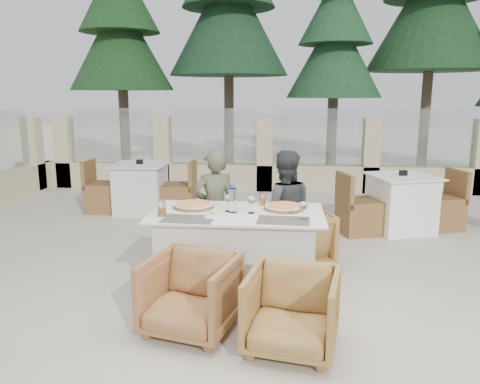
# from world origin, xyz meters

# --- Properties ---
(ground) EXTENTS (80.00, 80.00, 0.00)m
(ground) POSITION_xyz_m (0.00, 0.00, 0.00)
(ground) COLOR beige
(ground) RESTS_ON ground
(sand_patch) EXTENTS (30.00, 16.00, 0.01)m
(sand_patch) POSITION_xyz_m (0.00, 14.00, 0.01)
(sand_patch) COLOR beige
(sand_patch) RESTS_ON ground
(perimeter_wall_far) EXTENTS (10.00, 0.34, 1.60)m
(perimeter_wall_far) POSITION_xyz_m (0.00, 4.80, 0.80)
(perimeter_wall_far) COLOR beige
(perimeter_wall_far) RESTS_ON ground
(pine_far_left) EXTENTS (2.42, 2.42, 5.50)m
(pine_far_left) POSITION_xyz_m (-3.50, 7.00, 2.75)
(pine_far_left) COLOR #1C411C
(pine_far_left) RESTS_ON ground
(pine_mid_left) EXTENTS (2.86, 2.86, 6.50)m
(pine_mid_left) POSITION_xyz_m (-1.00, 7.50, 3.25)
(pine_mid_left) COLOR #1A3D22
(pine_mid_left) RESTS_ON ground
(pine_centre) EXTENTS (2.20, 2.20, 5.00)m
(pine_centre) POSITION_xyz_m (1.50, 7.20, 2.50)
(pine_centre) COLOR #204C29
(pine_centre) RESTS_ON ground
(pine_mid_right) EXTENTS (2.99, 2.99, 6.80)m
(pine_mid_right) POSITION_xyz_m (3.80, 7.80, 3.40)
(pine_mid_right) COLOR #1B411E
(pine_mid_right) RESTS_ON ground
(dining_table) EXTENTS (1.60, 0.90, 0.77)m
(dining_table) POSITION_xyz_m (-0.07, 0.03, 0.39)
(dining_table) COLOR silver
(dining_table) RESTS_ON ground
(placemat_near_left) EXTENTS (0.46, 0.32, 0.00)m
(placemat_near_left) POSITION_xyz_m (-0.48, -0.25, 0.77)
(placemat_near_left) COLOR #544F48
(placemat_near_left) RESTS_ON dining_table
(placemat_near_right) EXTENTS (0.47, 0.33, 0.00)m
(placemat_near_right) POSITION_xyz_m (0.35, -0.22, 0.77)
(placemat_near_right) COLOR #4F4B43
(placemat_near_right) RESTS_ON dining_table
(pizza_left) EXTENTS (0.40, 0.40, 0.05)m
(pizza_left) POSITION_xyz_m (-0.51, 0.17, 0.80)
(pizza_left) COLOR #D85A1D
(pizza_left) RESTS_ON dining_table
(pizza_right) EXTENTS (0.46, 0.46, 0.05)m
(pizza_right) POSITION_xyz_m (0.36, 0.18, 0.79)
(pizza_right) COLOR #CC4B1B
(pizza_right) RESTS_ON dining_table
(water_bottle) EXTENTS (0.09, 0.09, 0.27)m
(water_bottle) POSITION_xyz_m (-0.11, 0.03, 0.90)
(water_bottle) COLOR #A5BED9
(water_bottle) RESTS_ON dining_table
(wine_glass_centre) EXTENTS (0.09, 0.09, 0.18)m
(wine_glass_centre) POSITION_xyz_m (-0.16, 0.06, 0.86)
(wine_glass_centre) COLOR white
(wine_glass_centre) RESTS_ON dining_table
(wine_glass_near) EXTENTS (0.09, 0.09, 0.18)m
(wine_glass_near) POSITION_xyz_m (0.06, 0.01, 0.86)
(wine_glass_near) COLOR silver
(wine_glass_near) RESTS_ON dining_table
(wine_glass_corner) EXTENTS (0.10, 0.10, 0.18)m
(wine_glass_corner) POSITION_xyz_m (0.53, -0.17, 0.86)
(wine_glass_corner) COLOR silver
(wine_glass_corner) RESTS_ON dining_table
(beer_glass_left) EXTENTS (0.08, 0.08, 0.15)m
(beer_glass_left) POSITION_xyz_m (-0.73, -0.16, 0.84)
(beer_glass_left) COLOR #C67E1B
(beer_glass_left) RESTS_ON dining_table
(beer_glass_right) EXTENTS (0.07, 0.07, 0.13)m
(beer_glass_right) POSITION_xyz_m (0.15, 0.34, 0.83)
(beer_glass_right) COLOR orange
(beer_glass_right) RESTS_ON dining_table
(olive_dish) EXTENTS (0.11, 0.11, 0.04)m
(olive_dish) POSITION_xyz_m (-0.28, -0.16, 0.79)
(olive_dish) COLOR white
(olive_dish) RESTS_ON dining_table
(armchair_far_left) EXTENTS (0.78, 0.80, 0.63)m
(armchair_far_left) POSITION_xyz_m (-0.34, 0.92, 0.32)
(armchair_far_left) COLOR brown
(armchair_far_left) RESTS_ON ground
(armchair_far_right) EXTENTS (0.90, 0.91, 0.64)m
(armchair_far_right) POSITION_xyz_m (0.48, 0.70, 0.32)
(armchair_far_right) COLOR olive
(armchair_far_right) RESTS_ON ground
(armchair_near_left) EXTENTS (0.81, 0.82, 0.62)m
(armchair_near_left) POSITION_xyz_m (-0.36, -0.78, 0.31)
(armchair_near_left) COLOR #9C6538
(armchair_near_left) RESTS_ON ground
(armchair_near_right) EXTENTS (0.75, 0.77, 0.60)m
(armchair_near_right) POSITION_xyz_m (0.43, -0.98, 0.30)
(armchair_near_right) COLOR olive
(armchair_near_right) RESTS_ON ground
(diner_left) EXTENTS (0.55, 0.46, 1.28)m
(diner_left) POSITION_xyz_m (-0.37, 0.64, 0.64)
(diner_left) COLOR #4B503A
(diner_left) RESTS_ON ground
(diner_right) EXTENTS (0.67, 0.55, 1.29)m
(diner_right) POSITION_xyz_m (0.36, 0.61, 0.64)
(diner_right) COLOR #333638
(diner_right) RESTS_ON ground
(bg_table_a) EXTENTS (1.66, 0.85, 0.77)m
(bg_table_a) POSITION_xyz_m (-1.88, 2.91, 0.39)
(bg_table_a) COLOR silver
(bg_table_a) RESTS_ON ground
(bg_table_b) EXTENTS (1.80, 1.25, 0.77)m
(bg_table_b) POSITION_xyz_m (1.96, 2.22, 0.39)
(bg_table_b) COLOR white
(bg_table_b) RESTS_ON ground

